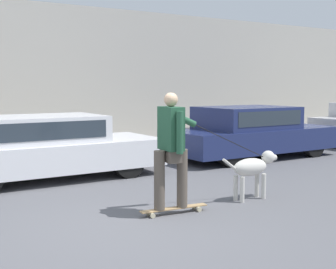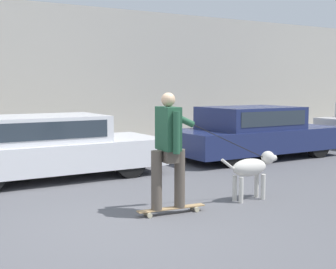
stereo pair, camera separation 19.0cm
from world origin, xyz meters
name	(u,v)px [view 1 (the left image)]	position (x,y,z in m)	size (l,w,h in m)	color
ground_plane	(116,226)	(0.00, 0.00, 0.00)	(36.00, 36.00, 0.00)	#545459
sidewalk_curb	(10,161)	(0.00, 5.51, 0.08)	(30.00, 1.85, 0.16)	#A39E93
parked_car_1	(46,148)	(0.19, 3.44, 0.60)	(4.27, 1.75, 1.21)	black
parked_car_2	(250,133)	(5.29, 3.44, 0.61)	(4.37, 1.89, 1.26)	black
dog	(253,168)	(2.43, 0.16, 0.50)	(1.08, 0.28, 0.74)	beige
skateboarder	(172,146)	(0.90, 0.11, 0.95)	(2.32, 0.61, 1.68)	beige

